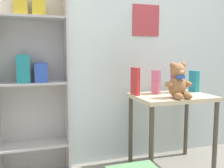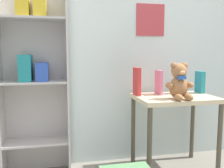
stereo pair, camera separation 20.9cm
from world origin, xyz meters
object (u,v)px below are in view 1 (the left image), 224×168
bookshelf_side (32,73)px  display_table (172,106)px  teddy_bear (178,82)px  book_standing_pink (156,82)px  book_standing_purple (175,81)px  book_standing_red (135,81)px  book_standing_teal (194,81)px

bookshelf_side → display_table: size_ratio=2.38×
display_table → teddy_bear: bearing=-103.2°
teddy_bear → book_standing_pink: (-0.07, 0.25, -0.03)m
teddy_bear → display_table: bearing=76.8°
display_table → book_standing_purple: 0.27m
teddy_bear → book_standing_red: bearing=137.8°
book_standing_purple → book_standing_teal: (0.21, -0.01, -0.01)m
book_standing_purple → book_standing_teal: 0.21m
book_standing_red → bookshelf_side: bearing=172.8°
book_standing_red → book_standing_teal: bearing=-1.3°
bookshelf_side → book_standing_purple: bearing=-4.0°
display_table → book_standing_red: (-0.31, 0.12, 0.23)m
teddy_bear → book_standing_pink: bearing=106.0°
teddy_bear → bookshelf_side: bearing=163.2°
display_table → book_standing_pink: 0.26m
book_standing_pink → book_standing_purple: size_ratio=0.96×
bookshelf_side → book_standing_purple: 1.29m
book_standing_red → teddy_bear: bearing=-43.2°
book_standing_pink → book_standing_purple: bearing=-0.4°
display_table → book_standing_red: size_ratio=2.77×
teddy_bear → book_standing_teal: teddy_bear is taller
bookshelf_side → book_standing_pink: size_ratio=7.41×
book_standing_red → book_standing_pink: (0.21, -0.00, -0.01)m
teddy_bear → book_standing_red: teddy_bear is taller
teddy_bear → book_standing_teal: size_ratio=1.47×
book_standing_pink → book_standing_purple: (0.21, 0.01, 0.00)m
book_standing_red → book_standing_purple: 0.41m
bookshelf_side → book_standing_teal: size_ratio=7.94×
display_table → book_standing_pink: (-0.10, 0.12, 0.21)m
bookshelf_side → book_standing_red: 0.89m
display_table → book_standing_purple: size_ratio=2.98×
book_standing_pink → book_standing_red: bearing=176.7°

